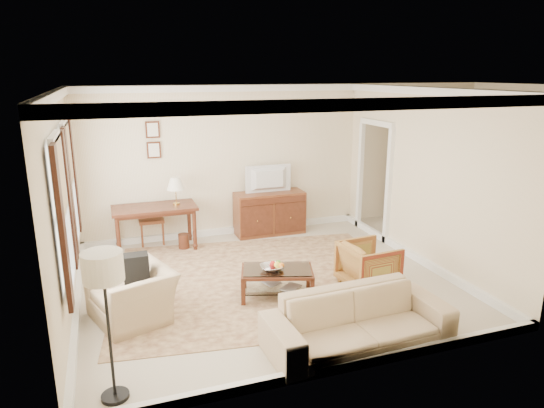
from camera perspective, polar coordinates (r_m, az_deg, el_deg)
room_shell at (r=6.91m, az=-0.76°, el=9.86°), size 5.51×5.01×2.91m
annex_bedroom at (r=10.54m, az=20.97°, el=-1.08°), size 3.00×2.70×2.90m
window_front at (r=6.06m, az=-23.45°, el=-1.07°), size 0.12×1.56×1.80m
window_rear at (r=7.61m, az=-22.72°, el=2.14°), size 0.12×1.56×1.80m
doorway at (r=9.62m, az=11.87°, el=2.64°), size 0.10×1.12×2.25m
rug at (r=7.61m, az=-1.56°, el=-8.92°), size 4.74×4.21×0.01m
writing_desk at (r=8.93m, az=-13.65°, el=-0.95°), size 1.47×0.74×0.81m
desk_chair at (r=9.31m, az=-14.09°, el=-1.42°), size 0.46×0.46×1.05m
desk_lamp at (r=8.88m, az=-11.25°, el=1.50°), size 0.32×0.32×0.50m
framed_prints at (r=9.11m, az=-13.80°, el=7.37°), size 0.25×0.04×0.68m
sideboard at (r=9.62m, az=-0.30°, el=-1.05°), size 1.37×0.53×0.84m
tv at (r=9.39m, az=-0.27°, el=3.95°), size 0.88×0.51×0.12m
coffee_table at (r=6.97m, az=0.60°, el=-8.40°), size 1.14×0.87×0.43m
fruit_bowl at (r=6.85m, az=-0.08°, el=-7.42°), size 0.42×0.42×0.10m
book_a at (r=7.08m, az=-0.86°, el=-9.38°), size 0.28×0.12×0.38m
book_b at (r=7.04m, az=1.51°, el=-9.58°), size 0.19×0.24×0.38m
striped_armchair at (r=7.40m, az=11.29°, el=-6.80°), size 0.75×0.79×0.76m
club_armchair at (r=6.60m, az=-16.22°, el=-9.19°), size 0.99×1.21×0.92m
backpack at (r=6.54m, az=-15.72°, el=-7.02°), size 0.29×0.36×0.40m
sofa at (r=5.85m, az=10.19°, el=-12.41°), size 2.23×0.73×0.86m
floor_lamp at (r=4.78m, az=-19.20°, el=-8.22°), size 0.38×0.38×1.54m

